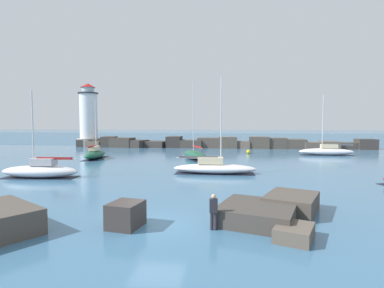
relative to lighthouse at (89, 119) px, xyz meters
name	(u,v)px	position (x,y,z in m)	size (l,w,h in m)	color
ground_plane	(158,225)	(28.37, -50.21, -6.12)	(600.00, 600.00, 0.00)	#3D6B8E
open_sea_beyond	(222,137)	(28.37, 59.05, -6.11)	(400.00, 116.00, 0.01)	#2D5B7F
breakwater_jetty	(214,143)	(28.23, -0.81, -5.18)	(62.48, 6.54, 2.37)	#423D38
lighthouse	(89,119)	(0.00, 0.00, 0.00)	(5.18, 5.18, 14.07)	gray
foreground_rocks	(158,215)	(28.40, -50.25, -5.62)	(18.22, 9.64, 1.17)	#383330
sailboat_moored_0	(214,168)	(30.20, -34.63, -5.54)	(8.18, 2.41, 9.42)	white
sailboat_moored_1	(95,154)	(12.71, -23.82, -5.43)	(2.96, 7.02, 8.42)	#195138
sailboat_moored_2	(326,151)	(46.81, -14.49, -5.46)	(8.29, 1.99, 9.53)	white
sailboat_moored_3	(40,170)	(14.68, -39.02, -5.47)	(7.12, 2.69, 7.90)	white
sailboat_moored_4	(195,154)	(26.73, -22.13, -5.50)	(4.99, 7.86, 10.96)	#195138
mooring_buoy_orange_near	(248,152)	(34.73, -13.32, -5.79)	(0.65, 0.65, 0.85)	yellow
person_on_rocks	(214,210)	(31.06, -50.59, -5.20)	(0.36, 0.22, 1.65)	#282833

